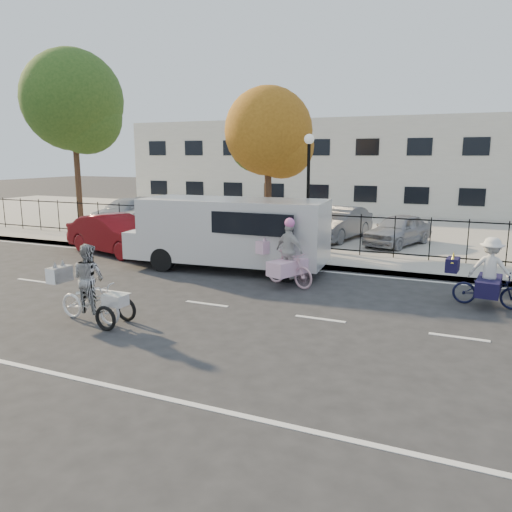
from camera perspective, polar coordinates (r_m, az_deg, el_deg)
The scene contains 21 objects.
ground at distance 12.87m, azimuth -5.64°, elevation -5.48°, with size 120.00×120.00×0.00m, color #333334.
road_markings at distance 12.87m, azimuth -5.64°, elevation -5.46°, with size 60.00×9.52×0.01m, color silver, non-canonical shape.
curb at distance 17.30m, azimuth 2.48°, elevation -0.77°, with size 60.00×0.10×0.15m, color #A8A399.
sidewalk at distance 18.26m, azimuth 3.66°, elevation -0.13°, with size 60.00×2.20×0.15m, color #A8A399.
parking_lot at distance 26.69m, azimuth 10.17°, elevation 3.41°, with size 60.00×15.60×0.15m, color #A8A399.
iron_fence at distance 19.14m, azimuth 4.81°, elevation 2.90°, with size 58.00×0.06×1.50m, color black, non-canonical shape.
building at distance 36.25m, azimuth 14.07°, elevation 9.98°, with size 34.00×10.00×6.00m, color silver.
lamppost at distance 18.40m, azimuth 6.02°, elevation 9.46°, with size 0.36×0.36×4.33m.
street_sign at distance 19.37m, azimuth -0.75°, elevation 4.59°, with size 0.85×0.06×1.80m.
zebra_trike at distance 11.96m, azimuth -18.48°, elevation -3.89°, with size 2.10×0.81×1.80m.
unicorn_bike at distance 14.41m, azimuth 3.70°, elevation -0.58°, with size 2.01×1.47×2.00m.
bull_bike at distance 13.73m, azimuth 24.99°, elevation -2.41°, with size 1.92×1.32×1.76m.
white_van at distance 16.42m, azimuth -2.92°, elevation 2.88°, with size 6.74×2.71×2.34m.
red_sedan at distance 19.93m, azimuth -15.73°, elevation 2.40°, with size 1.57×4.51×1.49m, color #620B10.
pedestrian at distance 19.06m, azimuth -3.82°, elevation 3.46°, with size 0.69×0.45×1.88m, color black.
lot_car_a at distance 27.60m, azimuth -14.75°, elevation 4.98°, with size 1.81×4.45×1.29m, color #ACAFB4.
lot_car_b at distance 27.19m, azimuth -11.60°, elevation 4.95°, with size 2.01×4.36×1.21m, color silver.
lot_car_c at distance 21.81m, azimuth 9.38°, elevation 3.70°, with size 1.48×4.23×1.39m, color #55585D.
lot_car_d at distance 20.98m, azimuth 15.94°, elevation 2.91°, with size 1.48×3.68×1.25m, color #9C9CA3.
tree_west at distance 25.90m, azimuth -19.88°, elevation 15.91°, with size 4.70×4.70×8.61m.
tree_mid at distance 20.31m, azimuth 1.85°, elevation 13.57°, with size 3.53×3.50×6.41m.
Camera 1 is at (6.03, -10.74, 3.75)m, focal length 35.00 mm.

